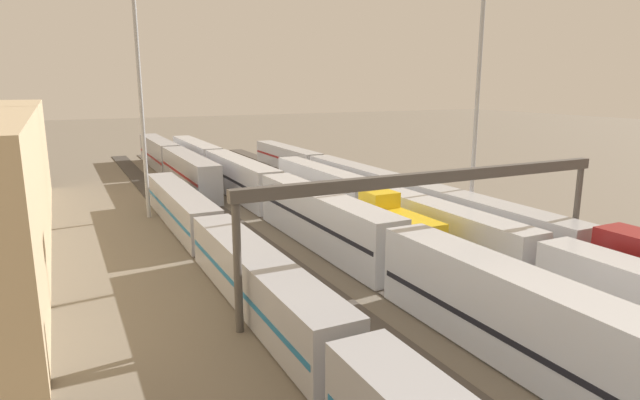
{
  "coord_description": "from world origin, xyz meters",
  "views": [
    {
      "loc": [
        -45.98,
        23.41,
        14.72
      ],
      "look_at": [
        3.83,
        -1.23,
        2.5
      ],
      "focal_mm": 29.75,
      "sensor_mm": 36.0,
      "label": 1
    }
  ],
  "objects_px": {
    "train_on_track_3": "(322,220)",
    "train_on_track_2": "(395,229)",
    "train_on_track_4": "(172,162)",
    "train_on_track_0": "(398,192)",
    "light_mast_0": "(480,54)",
    "train_on_track_1": "(438,223)",
    "signal_gantry": "(438,189)",
    "train_on_track_5": "(258,282)",
    "light_mast_1": "(138,57)"
  },
  "relations": [
    {
      "from": "light_mast_0",
      "to": "light_mast_1",
      "type": "distance_m",
      "value": 35.49
    },
    {
      "from": "train_on_track_3",
      "to": "train_on_track_5",
      "type": "height_order",
      "value": "train_on_track_3"
    },
    {
      "from": "light_mast_0",
      "to": "train_on_track_4",
      "type": "bearing_deg",
      "value": 27.91
    },
    {
      "from": "train_on_track_5",
      "to": "train_on_track_4",
      "type": "xyz_separation_m",
      "value": [
        53.99,
        -5.0,
        0.61
      ]
    },
    {
      "from": "train_on_track_5",
      "to": "train_on_track_4",
      "type": "relative_size",
      "value": 1.51
    },
    {
      "from": "train_on_track_2",
      "to": "signal_gantry",
      "type": "distance_m",
      "value": 10.45
    },
    {
      "from": "train_on_track_5",
      "to": "signal_gantry",
      "type": "bearing_deg",
      "value": -100.89
    },
    {
      "from": "train_on_track_0",
      "to": "train_on_track_2",
      "type": "xyz_separation_m",
      "value": [
        -14.18,
        10.0,
        0.09
      ]
    },
    {
      "from": "train_on_track_4",
      "to": "signal_gantry",
      "type": "relative_size",
      "value": 1.57
    },
    {
      "from": "train_on_track_3",
      "to": "train_on_track_0",
      "type": "xyz_separation_m",
      "value": [
        9.76,
        -15.0,
        -0.54
      ]
    },
    {
      "from": "train_on_track_4",
      "to": "light_mast_0",
      "type": "distance_m",
      "value": 51.02
    },
    {
      "from": "light_mast_1",
      "to": "signal_gantry",
      "type": "bearing_deg",
      "value": -154.64
    },
    {
      "from": "train_on_track_1",
      "to": "light_mast_1",
      "type": "height_order",
      "value": "light_mast_1"
    },
    {
      "from": "train_on_track_2",
      "to": "light_mast_1",
      "type": "bearing_deg",
      "value": 37.18
    },
    {
      "from": "train_on_track_4",
      "to": "train_on_track_0",
      "type": "bearing_deg",
      "value": -149.25
    },
    {
      "from": "train_on_track_3",
      "to": "train_on_track_0",
      "type": "distance_m",
      "value": 17.9
    },
    {
      "from": "train_on_track_0",
      "to": "train_on_track_1",
      "type": "height_order",
      "value": "train_on_track_0"
    },
    {
      "from": "train_on_track_1",
      "to": "train_on_track_4",
      "type": "bearing_deg",
      "value": 17.56
    },
    {
      "from": "train_on_track_4",
      "to": "signal_gantry",
      "type": "xyz_separation_m",
      "value": [
        -56.39,
        -7.5,
        4.95
      ]
    },
    {
      "from": "train_on_track_1",
      "to": "train_on_track_5",
      "type": "relative_size",
      "value": 1.0
    },
    {
      "from": "signal_gantry",
      "to": "train_on_track_2",
      "type": "bearing_deg",
      "value": -16.22
    },
    {
      "from": "train_on_track_3",
      "to": "train_on_track_4",
      "type": "relative_size",
      "value": 2.54
    },
    {
      "from": "train_on_track_2",
      "to": "train_on_track_4",
      "type": "bearing_deg",
      "value": 11.82
    },
    {
      "from": "train_on_track_3",
      "to": "light_mast_0",
      "type": "relative_size",
      "value": 4.33
    },
    {
      "from": "train_on_track_0",
      "to": "train_on_track_4",
      "type": "bearing_deg",
      "value": 30.75
    },
    {
      "from": "train_on_track_4",
      "to": "train_on_track_5",
      "type": "bearing_deg",
      "value": 174.71
    },
    {
      "from": "train_on_track_0",
      "to": "train_on_track_4",
      "type": "distance_m",
      "value": 39.12
    },
    {
      "from": "train_on_track_3",
      "to": "light_mast_1",
      "type": "bearing_deg",
      "value": 33.84
    },
    {
      "from": "light_mast_0",
      "to": "signal_gantry",
      "type": "xyz_separation_m",
      "value": [
        -13.29,
        15.33,
        -10.04
      ]
    },
    {
      "from": "train_on_track_0",
      "to": "train_on_track_2",
      "type": "relative_size",
      "value": 9.06
    },
    {
      "from": "train_on_track_3",
      "to": "train_on_track_5",
      "type": "xyz_separation_m",
      "value": [
        -10.61,
        10.0,
        -0.61
      ]
    },
    {
      "from": "train_on_track_1",
      "to": "signal_gantry",
      "type": "height_order",
      "value": "signal_gantry"
    },
    {
      "from": "train_on_track_3",
      "to": "train_on_track_2",
      "type": "xyz_separation_m",
      "value": [
        -4.42,
        -5.0,
        -0.46
      ]
    },
    {
      "from": "train_on_track_3",
      "to": "signal_gantry",
      "type": "xyz_separation_m",
      "value": [
        -13.02,
        -2.5,
        4.94
      ]
    },
    {
      "from": "train_on_track_1",
      "to": "train_on_track_3",
      "type": "bearing_deg",
      "value": 68.11
    },
    {
      "from": "train_on_track_1",
      "to": "light_mast_0",
      "type": "xyz_separation_m",
      "value": [
        4.3,
        -7.83,
        15.57
      ]
    },
    {
      "from": "train_on_track_5",
      "to": "light_mast_0",
      "type": "height_order",
      "value": "light_mast_0"
    },
    {
      "from": "train_on_track_1",
      "to": "train_on_track_2",
      "type": "relative_size",
      "value": 7.14
    },
    {
      "from": "train_on_track_4",
      "to": "signal_gantry",
      "type": "height_order",
      "value": "signal_gantry"
    },
    {
      "from": "light_mast_0",
      "to": "light_mast_1",
      "type": "bearing_deg",
      "value": 58.78
    },
    {
      "from": "train_on_track_1",
      "to": "signal_gantry",
      "type": "distance_m",
      "value": 12.96
    },
    {
      "from": "train_on_track_0",
      "to": "signal_gantry",
      "type": "bearing_deg",
      "value": 151.24
    },
    {
      "from": "train_on_track_0",
      "to": "train_on_track_4",
      "type": "relative_size",
      "value": 1.92
    },
    {
      "from": "train_on_track_2",
      "to": "train_on_track_0",
      "type": "bearing_deg",
      "value": -35.19
    },
    {
      "from": "light_mast_0",
      "to": "signal_gantry",
      "type": "relative_size",
      "value": 0.92
    },
    {
      "from": "train_on_track_2",
      "to": "light_mast_0",
      "type": "height_order",
      "value": "light_mast_0"
    },
    {
      "from": "train_on_track_3",
      "to": "light_mast_0",
      "type": "distance_m",
      "value": 23.29
    },
    {
      "from": "train_on_track_5",
      "to": "light_mast_1",
      "type": "bearing_deg",
      "value": 4.91
    },
    {
      "from": "train_on_track_0",
      "to": "train_on_track_1",
      "type": "xyz_separation_m",
      "value": [
        -13.78,
        5.0,
        -0.05
      ]
    },
    {
      "from": "train_on_track_5",
      "to": "light_mast_0",
      "type": "relative_size",
      "value": 2.58
    }
  ]
}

